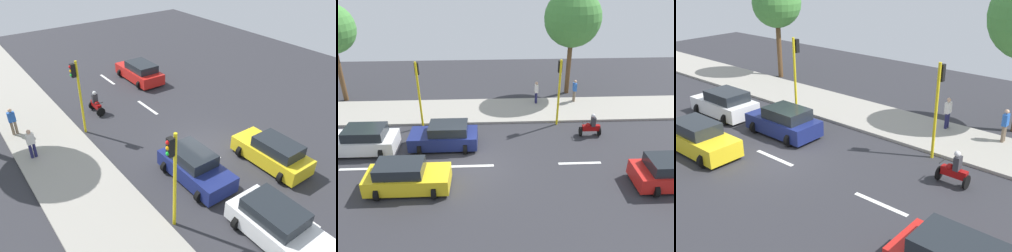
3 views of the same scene
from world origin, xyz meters
The scene contains 15 objects.
ground_plane centered at (0.00, 0.00, -0.05)m, with size 40.00×60.00×0.10m, color #2D2D33.
sidewalk centered at (7.00, 0.00, 0.07)m, with size 4.00×60.00×0.15m, color #9E998E.
lane_stripe_far_north centered at (0.00, -12.00, 0.01)m, with size 0.20×2.40×0.01m, color white.
lane_stripe_north centered at (0.00, -6.00, 0.01)m, with size 0.20×2.40×0.01m, color white.
lane_stripe_mid centered at (0.00, 0.00, 0.01)m, with size 0.20×2.40×0.01m, color white.
lane_stripe_south centered at (0.00, 6.00, 0.01)m, with size 0.20×2.40×0.01m, color white.
car_dark_blue centered at (2.17, 1.67, 0.71)m, with size 2.26×3.98×1.52m.
car_yellow_cab centered at (-1.82, 3.10, 0.71)m, with size 2.16×4.07×1.52m.
car_white centered at (1.91, 6.43, 0.71)m, with size 2.36×4.07×1.52m.
car_red centered at (-2.08, -10.34, 0.71)m, with size 2.34×4.49×1.52m.
motorcycle centered at (3.11, -7.40, 0.64)m, with size 0.60×1.30×1.53m.
pedestrian_near_signal centered at (8.30, -7.51, 1.06)m, with size 0.40×0.24×1.69m.
pedestrian_by_tree centered at (8.11, -4.54, 1.06)m, with size 0.40×0.24×1.69m.
traffic_light_corner centered at (4.85, 3.46, 2.93)m, with size 0.49×0.24×4.50m.
traffic_light_midblock centered at (4.85, -5.55, 2.93)m, with size 0.49×0.24×4.50m.
Camera 1 is at (10.84, 11.47, 10.84)m, focal length 36.08 mm.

